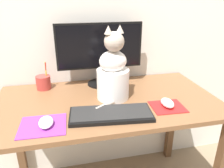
{
  "coord_description": "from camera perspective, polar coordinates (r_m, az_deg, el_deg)",
  "views": [
    {
      "loc": [
        -0.22,
        -1.09,
        1.31
      ],
      "look_at": [
        0.01,
        -0.08,
        0.88
      ],
      "focal_mm": 35.0,
      "sensor_mm": 36.0,
      "label": 1
    }
  ],
  "objects": [
    {
      "name": "wall_back",
      "position": [
        1.47,
        -4.33,
        20.22
      ],
      "size": [
        7.0,
        0.04,
        2.5
      ],
      "color": "silver",
      "rests_on": "ground_plane"
    },
    {
      "name": "desk",
      "position": [
        1.3,
        -1.12,
        -8.39
      ],
      "size": [
        1.25,
        0.66,
        0.75
      ],
      "color": "brown",
      "rests_on": "ground_plane"
    },
    {
      "name": "monitor",
      "position": [
        1.39,
        -3.17,
        8.79
      ],
      "size": [
        0.54,
        0.17,
        0.4
      ],
      "color": "black",
      "rests_on": "desk"
    },
    {
      "name": "keyboard",
      "position": [
        1.08,
        -0.28,
        -7.82
      ],
      "size": [
        0.42,
        0.21,
        0.02
      ],
      "rotation": [
        0.0,
        0.0,
        -0.11
      ],
      "color": "black",
      "rests_on": "desk"
    },
    {
      "name": "mousepad_left",
      "position": [
        1.06,
        -17.61,
        -10.33
      ],
      "size": [
        0.21,
        0.19,
        0.0
      ],
      "rotation": [
        0.0,
        0.0,
        -0.04
      ],
      "color": "purple",
      "rests_on": "desk"
    },
    {
      "name": "mousepad_right",
      "position": [
        1.2,
        14.32,
        -5.78
      ],
      "size": [
        0.18,
        0.16,
        0.0
      ],
      "rotation": [
        0.0,
        0.0,
        -0.05
      ],
      "color": "red",
      "rests_on": "desk"
    },
    {
      "name": "computer_mouse_left",
      "position": [
        1.05,
        -16.86,
        -9.52
      ],
      "size": [
        0.07,
        0.11,
        0.03
      ],
      "color": "white",
      "rests_on": "mousepad_left"
    },
    {
      "name": "computer_mouse_right",
      "position": [
        1.2,
        14.27,
        -4.81
      ],
      "size": [
        0.06,
        0.1,
        0.04
      ],
      "color": "white",
      "rests_on": "mousepad_right"
    },
    {
      "name": "cat",
      "position": [
        1.21,
        0.28,
        2.94
      ],
      "size": [
        0.24,
        0.27,
        0.41
      ],
      "rotation": [
        0.0,
        0.0,
        0.24
      ],
      "color": "white",
      "rests_on": "desk"
    },
    {
      "name": "pen_cup",
      "position": [
        1.44,
        -17.46,
        0.44
      ],
      "size": [
        0.09,
        0.09,
        0.17
      ],
      "color": "#B23833",
      "rests_on": "desk"
    }
  ]
}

